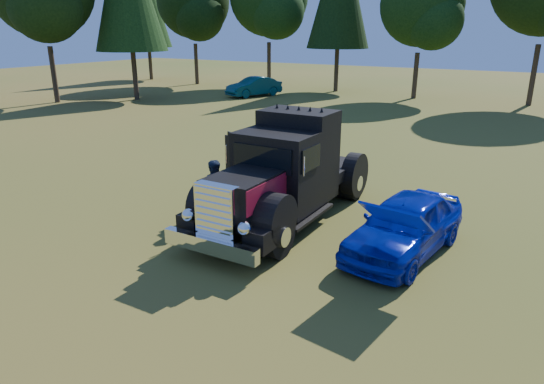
{
  "coord_description": "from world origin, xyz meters",
  "views": [
    {
      "loc": [
        5.83,
        -8.91,
        5.16
      ],
      "look_at": [
        -0.2,
        1.33,
        1.14
      ],
      "focal_mm": 32.0,
      "sensor_mm": 36.0,
      "label": 1
    }
  ],
  "objects_px": {
    "diamond_t_truck": "(283,177)",
    "spectator_far": "(217,191)",
    "distant_teal_car": "(254,87)",
    "hotrod_coupe": "(405,225)",
    "spectator_near": "(238,188)"
  },
  "relations": [
    {
      "from": "diamond_t_truck",
      "to": "spectator_far",
      "type": "bearing_deg",
      "value": -149.91
    },
    {
      "from": "diamond_t_truck",
      "to": "distant_teal_car",
      "type": "relative_size",
      "value": 1.57
    },
    {
      "from": "hotrod_coupe",
      "to": "diamond_t_truck",
      "type": "bearing_deg",
      "value": 174.31
    },
    {
      "from": "diamond_t_truck",
      "to": "hotrod_coupe",
      "type": "relative_size",
      "value": 1.62
    },
    {
      "from": "spectator_far",
      "to": "distant_teal_car",
      "type": "relative_size",
      "value": 0.39
    },
    {
      "from": "spectator_near",
      "to": "distant_teal_car",
      "type": "distance_m",
      "value": 25.93
    },
    {
      "from": "diamond_t_truck",
      "to": "spectator_near",
      "type": "distance_m",
      "value": 1.49
    },
    {
      "from": "hotrod_coupe",
      "to": "distant_teal_car",
      "type": "height_order",
      "value": "hotrod_coupe"
    },
    {
      "from": "distant_teal_car",
      "to": "diamond_t_truck",
      "type": "bearing_deg",
      "value": -33.92
    },
    {
      "from": "diamond_t_truck",
      "to": "distant_teal_car",
      "type": "xyz_separation_m",
      "value": [
        -14.95,
        21.96,
        -0.53
      ]
    },
    {
      "from": "diamond_t_truck",
      "to": "distant_teal_car",
      "type": "bearing_deg",
      "value": 124.24
    },
    {
      "from": "spectator_near",
      "to": "diamond_t_truck",
      "type": "bearing_deg",
      "value": -61.47
    },
    {
      "from": "spectator_near",
      "to": "spectator_far",
      "type": "bearing_deg",
      "value": -171.63
    },
    {
      "from": "diamond_t_truck",
      "to": "spectator_far",
      "type": "distance_m",
      "value": 1.88
    },
    {
      "from": "spectator_near",
      "to": "spectator_far",
      "type": "distance_m",
      "value": 0.81
    }
  ]
}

